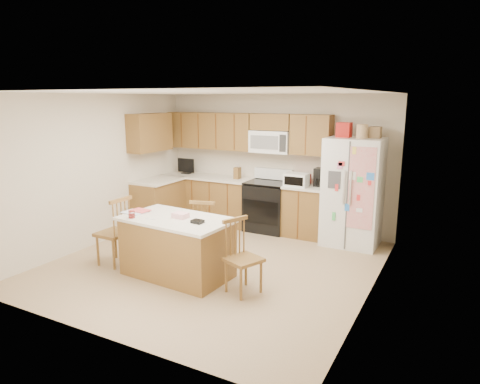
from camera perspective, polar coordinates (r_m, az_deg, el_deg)
The scene contains 9 objects.
ground at distance 6.48m, azimuth -3.48°, elevation -9.57°, with size 4.50×4.50×0.00m, color #9A7653.
room_shell at distance 6.09m, azimuth -3.65°, elevation 3.09°, with size 4.60×4.60×2.52m.
cabinetry at distance 8.20m, azimuth -2.93°, elevation 1.77°, with size 3.36×1.56×2.15m.
stove at distance 7.97m, azimuth 3.72°, elevation -1.79°, with size 0.76×0.65×1.13m.
refrigerator at distance 7.33m, azimuth 14.83°, elevation 0.15°, with size 0.90×0.79×2.04m.
island at distance 6.01m, azimuth -8.38°, elevation -7.20°, with size 1.64×1.00×0.92m.
windsor_chair_left at distance 6.58m, azimuth -16.33°, elevation -5.24°, with size 0.43×0.45×1.03m.
windsor_chair_back at distance 6.55m, azimuth -4.61°, elevation -5.20°, with size 0.49×0.48×0.95m.
windsor_chair_right at distance 5.45m, azimuth 0.30°, elevation -8.84°, with size 0.52×0.53×0.95m.
Camera 1 is at (3.15, -5.13, 2.42)m, focal length 32.00 mm.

